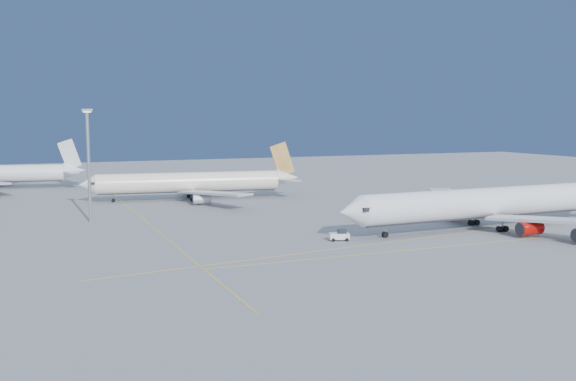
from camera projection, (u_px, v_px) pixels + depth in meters
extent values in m
plane|color=slate|center=(375.00, 237.00, 131.75)|extent=(500.00, 500.00, 0.00)
cube|color=#E5B20C|center=(436.00, 248.00, 120.82)|extent=(90.00, 0.18, 0.02)
cube|color=#E5B20C|center=(390.00, 242.00, 126.25)|extent=(118.86, 16.88, 0.02)
cube|color=#E5B20C|center=(152.00, 227.00, 143.99)|extent=(0.18, 140.00, 0.02)
cylinder|color=white|center=(485.00, 203.00, 140.75)|extent=(62.64, 8.24, 6.47)
cone|color=white|center=(351.00, 212.00, 127.01)|extent=(5.20, 6.61, 6.47)
cube|color=black|center=(360.00, 208.00, 127.80)|extent=(1.96, 6.20, 0.78)
cube|color=#B7B7BC|center=(570.00, 221.00, 126.85)|extent=(20.09, 31.34, 0.61)
cube|color=#B7B7BC|center=(452.00, 200.00, 159.68)|extent=(18.59, 31.85, 0.61)
cylinder|color=gray|center=(385.00, 228.00, 130.75)|extent=(0.27, 0.27, 2.57)
cylinder|color=black|center=(385.00, 235.00, 130.90)|extent=(1.25, 0.82, 1.23)
cylinder|color=gray|center=(503.00, 223.00, 137.51)|extent=(0.36, 0.36, 2.57)
cylinder|color=black|center=(502.00, 229.00, 137.66)|extent=(1.26, 1.04, 1.23)
cylinder|color=gray|center=(474.00, 217.00, 145.80)|extent=(0.36, 0.36, 2.57)
cylinder|color=black|center=(474.00, 222.00, 145.94)|extent=(1.26, 1.04, 1.23)
cylinder|color=#A40B07|center=(530.00, 228.00, 130.52)|extent=(5.43, 2.94, 2.79)
cylinder|color=#A40B07|center=(452.00, 212.00, 152.80)|extent=(5.43, 2.94, 2.79)
cylinder|color=#A40B07|center=(443.00, 206.00, 163.53)|extent=(5.43, 2.94, 2.79)
cylinder|color=silver|center=(189.00, 182.00, 190.24)|extent=(53.57, 12.59, 5.84)
cone|color=silver|center=(87.00, 185.00, 182.67)|extent=(5.32, 6.38, 5.84)
cone|color=silver|center=(287.00, 178.00, 198.08)|extent=(7.82, 6.42, 5.55)
cube|color=black|center=(94.00, 183.00, 183.11)|extent=(2.33, 5.71, 0.72)
cube|color=#B7B7BC|center=(214.00, 193.00, 176.29)|extent=(14.18, 28.86, 0.56)
cube|color=#B7B7BC|center=(199.00, 182.00, 207.13)|extent=(20.16, 26.86, 0.56)
cube|color=tan|center=(282.00, 159.00, 197.02)|extent=(7.87, 1.46, 10.84)
cylinder|color=gray|center=(113.00, 196.00, 184.92)|extent=(0.25, 0.25, 2.36)
cylinder|color=black|center=(113.00, 200.00, 185.05)|extent=(1.21, 0.85, 1.13)
cylinder|color=gray|center=(194.00, 195.00, 186.93)|extent=(0.33, 0.33, 2.36)
cylinder|color=black|center=(194.00, 199.00, 187.06)|extent=(1.24, 1.06, 1.13)
cylinder|color=gray|center=(191.00, 192.00, 194.88)|extent=(0.33, 0.33, 2.36)
cylinder|color=black|center=(191.00, 196.00, 195.02)|extent=(1.24, 1.06, 1.13)
cylinder|color=#B7B7BC|center=(202.00, 199.00, 178.49)|extent=(5.20, 3.17, 2.56)
cylinder|color=#B7B7BC|center=(191.00, 189.00, 203.84)|extent=(5.20, 3.17, 2.56)
cone|color=white|center=(75.00, 171.00, 224.44)|extent=(7.97, 6.52, 5.48)
cube|color=#B7B7BC|center=(8.00, 174.00, 233.96)|extent=(20.25, 25.85, 0.57)
cube|color=silver|center=(70.00, 154.00, 223.42)|extent=(7.90, 1.68, 10.90)
cube|color=white|center=(339.00, 236.00, 127.67)|extent=(4.32, 2.97, 1.18)
cube|color=black|center=(342.00, 232.00, 127.63)|extent=(1.97, 2.04, 0.88)
cylinder|color=black|center=(333.00, 240.00, 126.55)|extent=(0.76, 0.52, 0.69)
cylinder|color=black|center=(331.00, 238.00, 128.59)|extent=(0.76, 0.52, 0.69)
cylinder|color=black|center=(347.00, 240.00, 126.87)|extent=(0.76, 0.52, 0.69)
cylinder|color=black|center=(345.00, 238.00, 128.90)|extent=(0.76, 0.52, 0.69)
cylinder|color=gray|center=(89.00, 167.00, 148.24)|extent=(0.72, 0.72, 25.88)
cube|color=gray|center=(87.00, 110.00, 146.74)|extent=(2.28, 2.28, 0.52)
cube|color=white|center=(87.00, 112.00, 146.79)|extent=(1.66, 1.66, 0.26)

